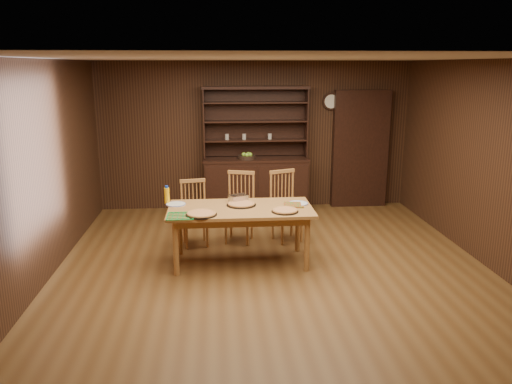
{
  "coord_description": "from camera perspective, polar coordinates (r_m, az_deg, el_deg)",
  "views": [
    {
      "loc": [
        -0.71,
        -5.82,
        2.52
      ],
      "look_at": [
        -0.19,
        0.4,
        0.93
      ],
      "focal_mm": 35.0,
      "sensor_mm": 36.0,
      "label": 1
    }
  ],
  "objects": [
    {
      "name": "wall_clock",
      "position": [
        9.04,
        8.57,
        10.2
      ],
      "size": [
        0.3,
        0.05,
        0.3
      ],
      "color": "black",
      "rests_on": "room_shell"
    },
    {
      "name": "cooling_rack",
      "position": [
        6.09,
        -8.62,
        -2.71
      ],
      "size": [
        0.34,
        0.34,
        0.01
      ],
      "primitive_type": null,
      "rotation": [
        0.0,
        0.0,
        0.11
      ],
      "color": "#0B9438",
      "rests_on": "dining_table"
    },
    {
      "name": "pot_holder_a",
      "position": [
        6.48,
        4.64,
        -1.55
      ],
      "size": [
        0.23,
        0.23,
        0.01
      ],
      "primitive_type": "cube",
      "rotation": [
        0.0,
        0.0,
        -0.17
      ],
      "color": "#A91913",
      "rests_on": "dining_table"
    },
    {
      "name": "plate_left",
      "position": [
        6.6,
        -9.14,
        -1.38
      ],
      "size": [
        0.26,
        0.26,
        0.02
      ],
      "color": "silver",
      "rests_on": "dining_table"
    },
    {
      "name": "chair_center",
      "position": [
        7.3,
        -1.84,
        -1.43
      ],
      "size": [
        0.52,
        0.5,
        1.03
      ],
      "rotation": [
        0.0,
        0.0,
        -0.28
      ],
      "color": "#A47338",
      "rests_on": "floor"
    },
    {
      "name": "chair_right",
      "position": [
        7.34,
        3.31,
        -1.3
      ],
      "size": [
        0.54,
        0.53,
        1.04
      ],
      "rotation": [
        0.0,
        0.0,
        0.36
      ],
      "color": "#A47338",
      "rests_on": "floor"
    },
    {
      "name": "room_shell",
      "position": [
        5.94,
        2.18,
        5.14
      ],
      "size": [
        6.0,
        6.0,
        6.0
      ],
      "color": "silver",
      "rests_on": "floor"
    },
    {
      "name": "chair_left",
      "position": [
        7.21,
        -7.06,
        -2.12
      ],
      "size": [
        0.44,
        0.43,
        0.94
      ],
      "rotation": [
        0.0,
        0.0,
        0.18
      ],
      "color": "#A47338",
      "rests_on": "floor"
    },
    {
      "name": "floor",
      "position": [
        6.38,
        2.04,
        -8.98
      ],
      "size": [
        6.0,
        6.0,
        0.0
      ],
      "primitive_type": "plane",
      "color": "brown",
      "rests_on": "ground"
    },
    {
      "name": "juice_bottle",
      "position": [
        6.67,
        -10.15,
        -0.36
      ],
      "size": [
        0.07,
        0.07,
        0.24
      ],
      "color": "#FAB10D",
      "rests_on": "dining_table"
    },
    {
      "name": "fruit_bowl",
      "position": [
        8.67,
        -1.05,
        4.07
      ],
      "size": [
        0.3,
        0.3,
        0.12
      ],
      "color": "black",
      "rests_on": "china_hutch"
    },
    {
      "name": "foil_dish",
      "position": [
        6.67,
        -2.04,
        -0.71
      ],
      "size": [
        0.27,
        0.24,
        0.09
      ],
      "primitive_type": "cube",
      "rotation": [
        0.0,
        0.0,
        0.39
      ],
      "color": "silver",
      "rests_on": "dining_table"
    },
    {
      "name": "pizza_left",
      "position": [
        6.11,
        -6.26,
        -2.48
      ],
      "size": [
        0.38,
        0.38,
        0.04
      ],
      "color": "black",
      "rests_on": "dining_table"
    },
    {
      "name": "doorway",
      "position": [
        9.22,
        11.8,
        4.82
      ],
      "size": [
        1.0,
        0.18,
        2.1
      ],
      "primitive_type": "cube",
      "color": "black",
      "rests_on": "floor"
    },
    {
      "name": "pot_holder_b",
      "position": [
        6.52,
        4.2,
        -1.43
      ],
      "size": [
        0.24,
        0.24,
        0.02
      ],
      "primitive_type": "cube",
      "rotation": [
        0.0,
        0.0,
        -0.11
      ],
      "color": "#A91913",
      "rests_on": "dining_table"
    },
    {
      "name": "dining_table",
      "position": [
        6.42,
        -1.79,
        -2.51
      ],
      "size": [
        1.84,
        0.92,
        0.75
      ],
      "color": "#A8733A",
      "rests_on": "floor"
    },
    {
      "name": "pizza_center",
      "position": [
        6.5,
        -1.7,
        -1.38
      ],
      "size": [
        0.38,
        0.38,
        0.04
      ],
      "color": "black",
      "rests_on": "dining_table"
    },
    {
      "name": "plate_right",
      "position": [
        6.58,
        4.81,
        -1.3
      ],
      "size": [
        0.27,
        0.27,
        0.02
      ],
      "color": "silver",
      "rests_on": "dining_table"
    },
    {
      "name": "china_hutch",
      "position": [
        8.82,
        -0.02,
        1.69
      ],
      "size": [
        1.84,
        0.52,
        2.17
      ],
      "color": "black",
      "rests_on": "floor"
    },
    {
      "name": "pizza_right",
      "position": [
        6.22,
        3.33,
        -2.12
      ],
      "size": [
        0.34,
        0.34,
        0.04
      ],
      "color": "black",
      "rests_on": "dining_table"
    }
  ]
}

